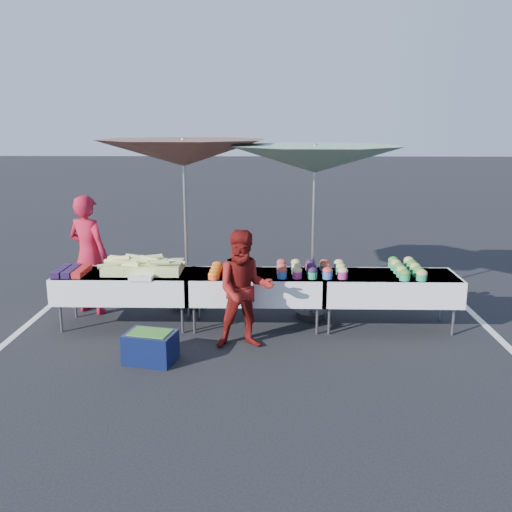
{
  "coord_description": "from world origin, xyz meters",
  "views": [
    {
      "loc": [
        0.18,
        -7.49,
        2.77
      ],
      "look_at": [
        0.0,
        0.0,
        1.0
      ],
      "focal_mm": 40.0,
      "sensor_mm": 36.0,
      "label": 1
    }
  ],
  "objects_px": {
    "table_right": "(388,286)",
    "umbrella_right": "(315,161)",
    "umbrella_left": "(184,154)",
    "table_center": "(256,286)",
    "customer": "(245,290)",
    "vendor": "(89,255)",
    "storage_bin": "(151,346)",
    "table_left": "(125,285)"
  },
  "relations": [
    {
      "from": "table_right",
      "to": "umbrella_right",
      "type": "distance_m",
      "value": 1.99
    },
    {
      "from": "umbrella_right",
      "to": "umbrella_left",
      "type": "bearing_deg",
      "value": 169.25
    },
    {
      "from": "table_center",
      "to": "customer",
      "type": "relative_size",
      "value": 1.24
    },
    {
      "from": "table_right",
      "to": "customer",
      "type": "height_order",
      "value": "customer"
    },
    {
      "from": "vendor",
      "to": "customer",
      "type": "xyz_separation_m",
      "value": [
        2.34,
        -1.3,
        -0.13
      ]
    },
    {
      "from": "storage_bin",
      "to": "customer",
      "type": "bearing_deg",
      "value": 36.88
    },
    {
      "from": "table_center",
      "to": "vendor",
      "type": "xyz_separation_m",
      "value": [
        -2.46,
        0.55,
        0.29
      ]
    },
    {
      "from": "vendor",
      "to": "umbrella_left",
      "type": "height_order",
      "value": "umbrella_left"
    },
    {
      "from": "table_right",
      "to": "table_left",
      "type": "bearing_deg",
      "value": 180.0
    },
    {
      "from": "table_center",
      "to": "vendor",
      "type": "distance_m",
      "value": 2.54
    },
    {
      "from": "umbrella_right",
      "to": "vendor",
      "type": "bearing_deg",
      "value": 177.7
    },
    {
      "from": "table_right",
      "to": "storage_bin",
      "type": "bearing_deg",
      "value": -157.6
    },
    {
      "from": "vendor",
      "to": "table_left",
      "type": "bearing_deg",
      "value": 163.71
    },
    {
      "from": "umbrella_left",
      "to": "umbrella_right",
      "type": "xyz_separation_m",
      "value": [
        1.86,
        -0.35,
        -0.06
      ]
    },
    {
      "from": "table_right",
      "to": "umbrella_right",
      "type": "relative_size",
      "value": 0.59
    },
    {
      "from": "table_left",
      "to": "customer",
      "type": "bearing_deg",
      "value": -24.11
    },
    {
      "from": "umbrella_left",
      "to": "customer",
      "type": "bearing_deg",
      "value": -58.42
    },
    {
      "from": "table_left",
      "to": "table_center",
      "type": "xyz_separation_m",
      "value": [
        1.8,
        0.0,
        0.0
      ]
    },
    {
      "from": "table_center",
      "to": "storage_bin",
      "type": "relative_size",
      "value": 2.89
    },
    {
      "from": "table_left",
      "to": "vendor",
      "type": "distance_m",
      "value": 0.91
    },
    {
      "from": "table_right",
      "to": "umbrella_right",
      "type": "height_order",
      "value": "umbrella_right"
    },
    {
      "from": "customer",
      "to": "umbrella_right",
      "type": "height_order",
      "value": "umbrella_right"
    },
    {
      "from": "table_left",
      "to": "table_right",
      "type": "height_order",
      "value": "same"
    },
    {
      "from": "table_left",
      "to": "table_right",
      "type": "xyz_separation_m",
      "value": [
        3.6,
        0.0,
        0.0
      ]
    },
    {
      "from": "table_right",
      "to": "umbrella_left",
      "type": "bearing_deg",
      "value": 164.89
    },
    {
      "from": "umbrella_right",
      "to": "storage_bin",
      "type": "distance_m",
      "value": 3.32
    },
    {
      "from": "table_center",
      "to": "table_right",
      "type": "bearing_deg",
      "value": 0.0
    },
    {
      "from": "table_right",
      "to": "table_center",
      "type": "bearing_deg",
      "value": 180.0
    },
    {
      "from": "table_center",
      "to": "umbrella_right",
      "type": "distance_m",
      "value": 1.9
    },
    {
      "from": "table_left",
      "to": "table_center",
      "type": "bearing_deg",
      "value": 0.0
    },
    {
      "from": "table_center",
      "to": "umbrella_right",
      "type": "bearing_deg",
      "value": 27.65
    },
    {
      "from": "vendor",
      "to": "umbrella_left",
      "type": "bearing_deg",
      "value": -147.53
    },
    {
      "from": "table_left",
      "to": "customer",
      "type": "height_order",
      "value": "customer"
    },
    {
      "from": "table_right",
      "to": "customer",
      "type": "bearing_deg",
      "value": -158.71
    },
    {
      "from": "umbrella_right",
      "to": "table_right",
      "type": "bearing_deg",
      "value": -22.74
    },
    {
      "from": "table_left",
      "to": "umbrella_left",
      "type": "bearing_deg",
      "value": 46.22
    },
    {
      "from": "table_right",
      "to": "storage_bin",
      "type": "height_order",
      "value": "table_right"
    },
    {
      "from": "vendor",
      "to": "table_right",
      "type": "bearing_deg",
      "value": -163.89
    },
    {
      "from": "table_right",
      "to": "umbrella_left",
      "type": "distance_m",
      "value": 3.43
    },
    {
      "from": "umbrella_left",
      "to": "storage_bin",
      "type": "bearing_deg",
      "value": -94.35
    },
    {
      "from": "table_right",
      "to": "customer",
      "type": "xyz_separation_m",
      "value": [
        -1.92,
        -0.75,
        0.17
      ]
    },
    {
      "from": "table_center",
      "to": "customer",
      "type": "distance_m",
      "value": 0.78
    }
  ]
}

